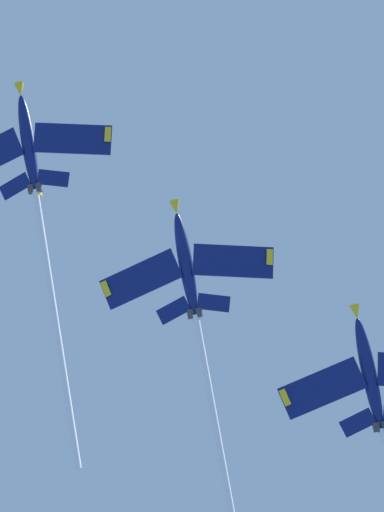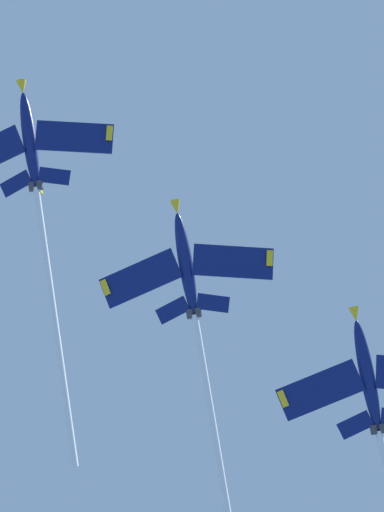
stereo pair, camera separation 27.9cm
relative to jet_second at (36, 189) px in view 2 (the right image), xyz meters
The scene contains 3 objects.
jet_second is the anchor object (origin of this frame).
jet_third 23.64m from the jet_second, 125.26° to the left, with size 38.17×19.73×19.02m.
jet_fourth 47.21m from the jet_second, 122.23° to the left, with size 43.40×19.79×20.47m.
Camera 2 is at (-14.16, 30.75, 1.78)m, focal length 56.35 mm.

